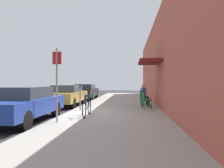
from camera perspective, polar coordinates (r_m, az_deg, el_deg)
name	(u,v)px	position (r m, az deg, el deg)	size (l,w,h in m)	color
ground_plane	(65,115)	(10.12, -12.26, -8.16)	(60.00, 60.00, 0.00)	#2D2D30
sidewalk_slab	(117,109)	(11.67, 1.43, -6.70)	(4.50, 32.00, 0.12)	#9E9B93
building_facade	(162,59)	(11.73, 13.27, 6.52)	(1.40, 32.00, 5.51)	#BC5442
parked_car_0	(23,104)	(8.85, -22.53, -4.84)	(1.80, 4.40, 1.34)	navy
parked_car_1	(67,95)	(13.95, -11.98, -2.88)	(1.80, 4.40, 1.33)	#A58433
parked_car_2	(85,91)	(19.26, -7.17, -1.91)	(1.80, 4.40, 1.34)	black
parking_meter	(80,95)	(10.85, -8.45, -2.86)	(0.12, 0.10, 1.32)	slate
street_sign	(57,79)	(7.73, -14.46, 1.35)	(0.32, 0.06, 2.60)	gray
bicycle_0	(87,107)	(8.98, -6.67, -6.17)	(0.46, 1.71, 0.90)	black
cafe_chair_0	(145,99)	(11.33, 8.83, -4.05)	(0.52, 0.52, 0.87)	#14592D
cafe_chair_1	(144,98)	(12.33, 8.53, -3.68)	(0.56, 0.56, 0.87)	#14592D
cafe_chair_2	(143,97)	(13.14, 8.32, -3.42)	(0.56, 0.56, 0.87)	#14592D
seated_patron_2	(144,94)	(13.16, 8.56, -2.58)	(0.51, 0.47, 1.29)	#232838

